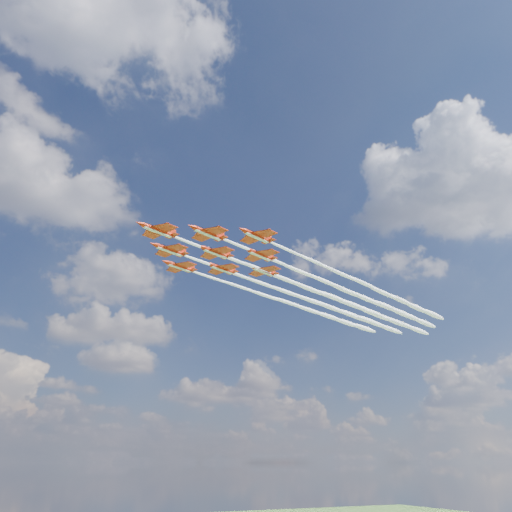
# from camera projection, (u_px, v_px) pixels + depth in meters

# --- Properties ---
(jet_lead) EXTENTS (96.52, 41.73, 2.83)m
(jet_lead) POSITION_uv_depth(u_px,v_px,m) (288.00, 280.00, 150.12)
(jet_lead) COLOR #B8210A
(jet_row2_port) EXTENTS (96.52, 41.73, 2.83)m
(jet_row2_port) POSITION_uv_depth(u_px,v_px,m) (326.00, 282.00, 151.62)
(jet_row2_port) COLOR #B8210A
(jet_row2_starb) EXTENTS (96.52, 41.73, 2.83)m
(jet_row2_starb) POSITION_uv_depth(u_px,v_px,m) (288.00, 292.00, 161.04)
(jet_row2_starb) COLOR #B8210A
(jet_row3_port) EXTENTS (96.52, 41.73, 2.83)m
(jet_row3_port) POSITION_uv_depth(u_px,v_px,m) (363.00, 284.00, 153.11)
(jet_row3_port) COLOR #B8210A
(jet_row3_centre) EXTENTS (96.52, 41.73, 2.83)m
(jet_row3_centre) POSITION_uv_depth(u_px,v_px,m) (324.00, 294.00, 162.54)
(jet_row3_centre) COLOR #B8210A
(jet_row3_starb) EXTENTS (96.52, 41.73, 2.83)m
(jet_row3_starb) POSITION_uv_depth(u_px,v_px,m) (289.00, 303.00, 171.96)
(jet_row3_starb) COLOR #B8210A
(jet_row4_port) EXTENTS (96.52, 41.73, 2.83)m
(jet_row4_port) POSITION_uv_depth(u_px,v_px,m) (359.00, 296.00, 164.03)
(jet_row4_port) COLOR #B8210A
(jet_row4_starb) EXTENTS (96.52, 41.73, 2.83)m
(jet_row4_starb) POSITION_uv_depth(u_px,v_px,m) (322.00, 305.00, 173.45)
(jet_row4_starb) COLOR #B8210A
(jet_tail) EXTENTS (96.52, 41.73, 2.83)m
(jet_tail) POSITION_uv_depth(u_px,v_px,m) (355.00, 306.00, 174.95)
(jet_tail) COLOR #B8210A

